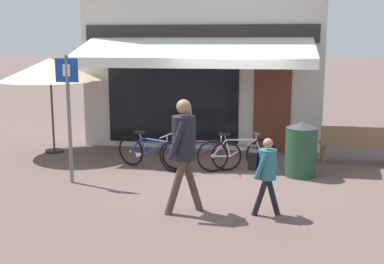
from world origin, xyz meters
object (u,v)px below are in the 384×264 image
at_px(pedestrian_adult, 184,143).
at_px(pedestrian_child, 265,168).
at_px(litter_bin, 301,149).
at_px(parking_sign, 69,106).
at_px(bicycle_silver, 237,154).
at_px(park_bench, 357,144).
at_px(bicycle_blue, 151,152).
at_px(cafe_parasol, 50,70).
at_px(bicycle_purple, 201,154).

distance_m(pedestrian_adult, pedestrian_child, 1.32).
relative_size(litter_bin, parking_sign, 0.46).
bearing_deg(litter_bin, bicycle_silver, 172.04).
relative_size(pedestrian_adult, litter_bin, 1.64).
height_order(pedestrian_child, park_bench, pedestrian_child).
bearing_deg(pedestrian_adult, parking_sign, 144.11).
xyz_separation_m(bicycle_blue, park_bench, (4.41, 1.11, 0.10)).
bearing_deg(bicycle_silver, cafe_parasol, 150.72).
bearing_deg(pedestrian_child, litter_bin, 84.70).
relative_size(bicycle_silver, pedestrian_child, 1.36).
bearing_deg(cafe_parasol, litter_bin, -11.80).
height_order(pedestrian_adult, cafe_parasol, cafe_parasol).
height_order(pedestrian_adult, litter_bin, pedestrian_adult).
xyz_separation_m(bicycle_silver, litter_bin, (1.30, -0.18, 0.20)).
distance_m(litter_bin, park_bench, 1.75).
height_order(parking_sign, park_bench, parking_sign).
distance_m(pedestrian_child, cafe_parasol, 6.43).
bearing_deg(litter_bin, parking_sign, -164.94).
bearing_deg(cafe_parasol, park_bench, -0.45).
bearing_deg(bicycle_silver, litter_bin, -24.37).
xyz_separation_m(bicycle_purple, pedestrian_adult, (0.08, -2.54, 0.77)).
height_order(bicycle_purple, litter_bin, litter_bin).
bearing_deg(bicycle_silver, park_bench, 4.49).
height_order(bicycle_silver, litter_bin, litter_bin).
distance_m(bicycle_purple, cafe_parasol, 4.33).
height_order(bicycle_blue, pedestrian_child, pedestrian_child).
bearing_deg(pedestrian_child, parking_sign, 173.08).
bearing_deg(park_bench, bicycle_blue, -166.68).
bearing_deg(bicycle_blue, litter_bin, 20.36).
height_order(pedestrian_child, cafe_parasol, cafe_parasol).
bearing_deg(parking_sign, bicycle_silver, 23.78).
relative_size(bicycle_purple, bicycle_silver, 1.00).
distance_m(pedestrian_adult, park_bench, 4.91).
height_order(pedestrian_adult, pedestrian_child, pedestrian_adult).
xyz_separation_m(bicycle_blue, parking_sign, (-1.26, -1.24, 1.14)).
height_order(bicycle_purple, bicycle_silver, bicycle_silver).
bearing_deg(bicycle_purple, pedestrian_adult, -94.40).
bearing_deg(pedestrian_adult, bicycle_silver, 67.73).
height_order(cafe_parasol, park_bench, cafe_parasol).
bearing_deg(bicycle_purple, pedestrian_child, -67.50).
bearing_deg(cafe_parasol, bicycle_silver, -12.88).
height_order(bicycle_purple, park_bench, park_bench).
distance_m(bicycle_blue, litter_bin, 3.13).
relative_size(pedestrian_adult, pedestrian_child, 1.47).
bearing_deg(litter_bin, pedestrian_adult, -128.55).
bearing_deg(litter_bin, pedestrian_child, -106.22).
bearing_deg(litter_bin, cafe_parasol, 168.20).
distance_m(bicycle_silver, parking_sign, 3.56).
bearing_deg(bicycle_purple, bicycle_blue, 175.39).
bearing_deg(bicycle_blue, bicycle_purple, 23.03).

